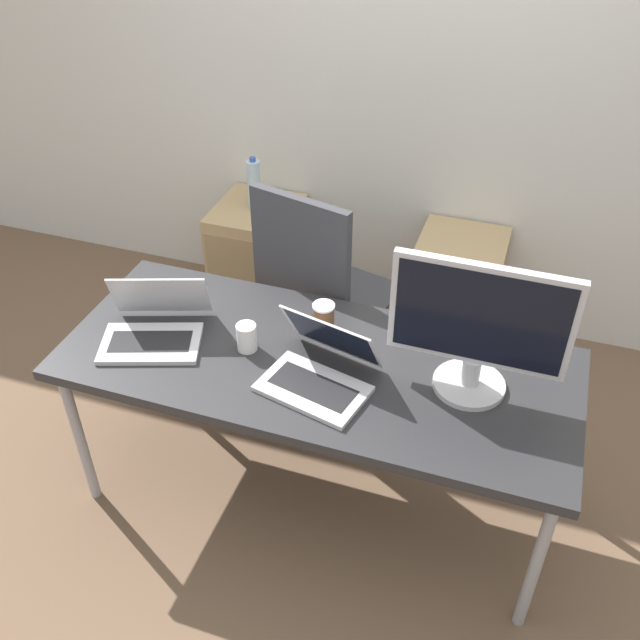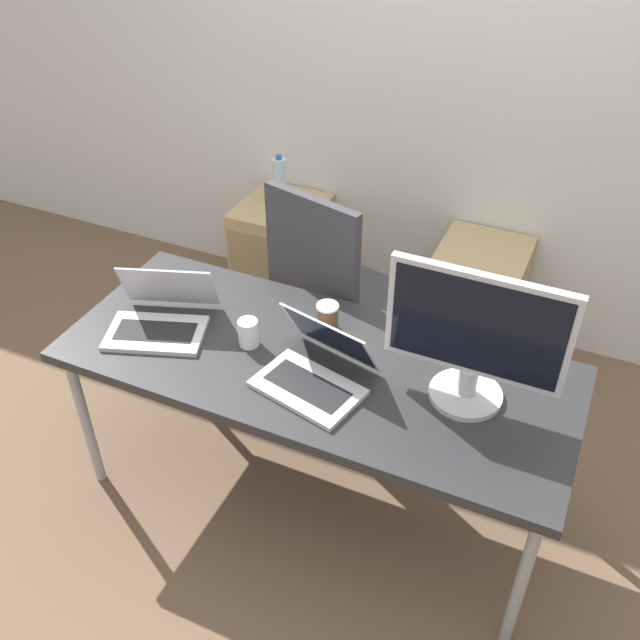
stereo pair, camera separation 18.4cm
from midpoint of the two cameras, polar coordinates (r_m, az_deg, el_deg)
The scene contains 12 objects.
ground_plane at distance 2.98m, azimuth 1.52°, elevation -13.50°, with size 14.00×14.00×0.00m, color brown.
wall_back at distance 3.35m, azimuth 11.83°, elevation 19.25°, with size 10.00×0.05×2.60m.
desk at distance 2.50m, azimuth 1.77°, elevation -4.08°, with size 1.80×0.73×0.70m.
office_chair at distance 3.18m, azimuth 3.21°, elevation 0.32°, with size 0.58×0.61×1.06m.
cabinet_left at distance 3.78m, azimuth -1.64°, elevation 5.23°, with size 0.41×0.45×0.59m.
cabinet_right at distance 3.52m, azimuth 13.80°, elevation 1.32°, with size 0.41×0.45×0.59m.
water_bottle at distance 3.57m, azimuth -1.75°, elevation 10.93°, with size 0.07×0.07×0.27m.
laptop_left at distance 2.36m, azimuth 1.87°, elevation -4.13°, with size 0.39×0.39×0.21m.
laptop_right at distance 2.63m, azimuth -10.72°, elevation 0.17°, with size 0.40×0.40×0.22m.
monitor at distance 2.24m, azimuth 14.62°, elevation -1.47°, with size 0.57×0.24×0.48m.
coffee_cup_white at distance 2.51m, azimuth -3.66°, elevation -1.10°, with size 0.07×0.07×0.10m.
coffee_cup_brown at distance 2.58m, azimuth 2.65°, elevation 0.19°, with size 0.08×0.08×0.11m.
Camera 2 is at (0.79, -1.69, 2.32)m, focal length 40.00 mm.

